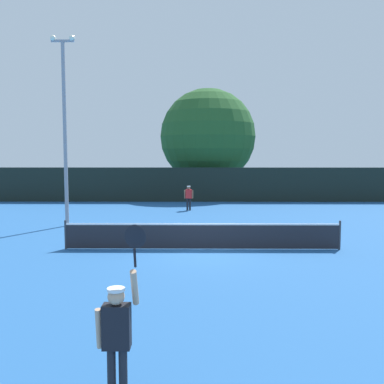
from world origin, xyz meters
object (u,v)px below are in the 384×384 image
object	(u,v)px
tennis_ball	(181,237)
large_tree	(208,137)
parked_car_near	(308,186)
light_pole	(65,120)
player_receiving	(189,196)
player_serving	(118,328)

from	to	relation	value
tennis_ball	large_tree	world-z (taller)	large_tree
large_tree	parked_car_near	size ratio (longest dim) A/B	2.06
parked_car_near	large_tree	bearing A→B (deg)	-175.76
light_pole	parked_car_near	size ratio (longest dim) A/B	2.09
player_receiving	tennis_ball	world-z (taller)	player_receiving
player_serving	parked_car_near	bearing A→B (deg)	70.91
player_receiving	parked_car_near	size ratio (longest dim) A/B	0.35
large_tree	parked_car_near	bearing A→B (deg)	9.84
light_pole	large_tree	distance (m)	16.97
parked_car_near	player_receiving	bearing A→B (deg)	-139.06
parked_car_near	tennis_ball	bearing A→B (deg)	-123.57
light_pole	large_tree	xyz separation A→B (m)	(7.33, 15.31, -0.14)
large_tree	player_receiving	bearing A→B (deg)	-98.85
light_pole	large_tree	world-z (taller)	light_pole
light_pole	parked_car_near	bearing A→B (deg)	46.07
parked_car_near	player_serving	bearing A→B (deg)	-114.69
tennis_ball	parked_car_near	xyz separation A→B (m)	(10.54, 19.84, 0.74)
player_receiving	large_tree	xyz separation A→B (m)	(1.46, 9.40, 4.07)
player_receiving	tennis_ball	xyz separation A→B (m)	(-0.16, -8.89, -0.89)
player_serving	parked_car_near	distance (m)	33.68
light_pole	large_tree	size ratio (longest dim) A/B	1.01
tennis_ball	parked_car_near	distance (m)	22.48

